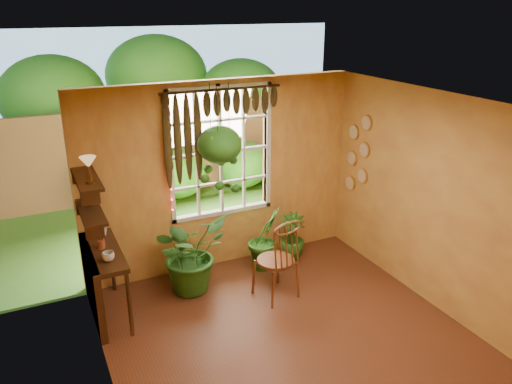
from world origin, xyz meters
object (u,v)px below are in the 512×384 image
counter_ledge (96,277)px  potted_plant_left (191,252)px  windsor_chair (277,271)px  hanging_basket (220,149)px  potted_plant_mid (265,238)px

counter_ledge → potted_plant_left: (1.24, 0.14, -0.00)m
windsor_chair → hanging_basket: size_ratio=0.90×
windsor_chair → potted_plant_mid: bearing=64.2°
potted_plant_mid → counter_ledge: bearing=-174.4°
potted_plant_left → potted_plant_mid: size_ratio=1.18×
counter_ledge → potted_plant_left: potted_plant_left is taller
potted_plant_left → hanging_basket: bearing=22.7°
windsor_chair → potted_plant_left: windsor_chair is taller
counter_ledge → potted_plant_mid: potted_plant_mid is taller
counter_ledge → windsor_chair: bearing=-13.8°
potted_plant_left → counter_ledge: bearing=-173.7°
windsor_chair → potted_plant_left: 1.17m
windsor_chair → hanging_basket: hanging_basket is taller
windsor_chair → hanging_basket: bearing=103.3°
counter_ledge → windsor_chair: windsor_chair is taller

